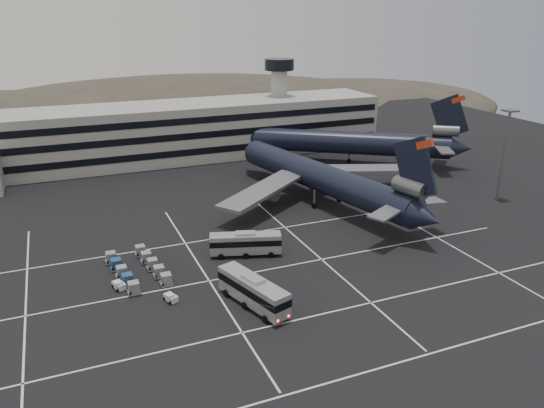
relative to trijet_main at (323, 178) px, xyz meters
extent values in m
plane|color=black|center=(-24.01, -26.76, -5.25)|extent=(260.00, 260.00, 0.00)
cube|color=silver|center=(-24.01, -48.76, -5.24)|extent=(90.00, 0.25, 0.01)
cube|color=silver|center=(-24.01, -36.76, -5.24)|extent=(90.00, 0.25, 0.01)
cube|color=silver|center=(-24.01, -22.76, -5.24)|extent=(90.00, 0.25, 0.01)
cube|color=silver|center=(-24.01, -8.76, -5.24)|extent=(90.00, 0.25, 0.01)
cube|color=silver|center=(-54.01, -20.76, -5.24)|extent=(0.25, 55.00, 0.01)
cube|color=silver|center=(-30.01, -20.76, -5.24)|extent=(0.25, 55.00, 0.01)
cube|color=silver|center=(-12.01, -20.76, -5.24)|extent=(0.25, 55.00, 0.01)
cube|color=silver|center=(9.99, -20.76, -5.24)|extent=(0.25, 55.00, 0.01)
cube|color=gray|center=(-24.01, 45.24, 1.75)|extent=(120.00, 18.00, 14.00)
cube|color=black|center=(-24.01, 36.19, -1.75)|extent=(118.00, 0.20, 1.60)
cube|color=black|center=(-24.01, 36.19, 2.25)|extent=(118.00, 0.20, 1.60)
cube|color=black|center=(-24.01, 36.19, 5.95)|extent=(118.00, 0.20, 1.60)
cylinder|color=gray|center=(10.99, 47.24, 5.75)|extent=(4.40, 4.40, 22.00)
cylinder|color=black|center=(10.99, 47.24, 17.25)|extent=(8.00, 8.00, 3.00)
ellipsoid|color=#38332B|center=(5.99, 143.24, -18.75)|extent=(252.00, 180.00, 44.00)
ellipsoid|color=#38332B|center=(85.99, 143.24, -14.25)|extent=(168.00, 120.00, 24.00)
cylinder|color=slate|center=(33.99, -11.76, 3.75)|extent=(0.50, 0.50, 18.00)
cube|color=slate|center=(33.99, -11.76, 12.85)|extent=(2.40, 2.40, 0.35)
cylinder|color=black|center=(-0.10, 0.49, -0.05)|extent=(15.39, 48.12, 5.60)
cone|color=black|center=(-5.51, 26.13, -0.05)|extent=(6.41, 5.56, 5.60)
cone|color=black|center=(5.37, -25.44, -0.05)|extent=(5.96, 5.93, 5.04)
cube|color=black|center=(4.64, -22.01, 7.35)|extent=(2.44, 9.37, 10.97)
cube|color=#B73218|center=(4.95, -23.48, 11.55)|extent=(1.21, 3.28, 2.24)
cylinder|color=#595B60|center=(4.54, -21.52, 4.05)|extent=(3.88, 6.43, 2.70)
cube|color=slate|center=(0.33, -21.90, 0.55)|extent=(8.16, 5.97, 0.87)
cube|color=slate|center=(8.55, -20.17, 0.55)|extent=(7.51, 3.21, 0.87)
cube|color=slate|center=(-12.75, -0.13, -0.85)|extent=(21.33, 16.84, 1.75)
cylinder|color=#595B60|center=(-10.43, 3.42, -2.55)|extent=(3.78, 5.94, 2.70)
cube|color=slate|center=(11.71, 5.03, -0.85)|extent=(22.62, 9.27, 1.75)
cylinder|color=#595B60|center=(8.16, 7.35, -2.55)|extent=(3.78, 5.94, 2.70)
cylinder|color=slate|center=(-3.27, 15.52, -3.05)|extent=(0.44, 0.44, 3.00)
cylinder|color=black|center=(-3.27, 15.52, -4.70)|extent=(0.72, 1.18, 1.10)
cylinder|color=slate|center=(-2.82, -2.13, -3.05)|extent=(0.44, 0.44, 3.00)
cylinder|color=black|center=(-2.82, -2.13, -4.70)|extent=(0.72, 1.18, 1.10)
cylinder|color=slate|center=(3.44, -0.80, -3.05)|extent=(0.44, 0.44, 3.00)
cylinder|color=black|center=(3.44, -0.80, -4.70)|extent=(0.72, 1.18, 1.10)
cylinder|color=black|center=(20.12, 23.74, -0.05)|extent=(42.63, 31.96, 5.60)
cone|color=black|center=(-1.41, 38.67, -0.05)|extent=(6.89, 7.17, 5.60)
cone|color=black|center=(41.90, 8.64, -0.05)|extent=(6.98, 6.99, 5.04)
cube|color=black|center=(39.02, 10.63, 7.35)|extent=(8.07, 5.81, 10.97)
cube|color=#B73218|center=(40.26, 9.78, 11.55)|extent=(2.97, 2.29, 2.24)
cylinder|color=#595B60|center=(38.61, 10.92, 4.05)|extent=(6.47, 5.64, 2.70)
cube|color=slate|center=(35.81, 7.75, 0.55)|extent=(5.85, 8.16, 0.87)
cube|color=slate|center=(40.59, 14.65, 0.55)|extent=(7.66, 7.47, 0.87)
cylinder|color=slate|center=(20.12, 23.74, -3.05)|extent=(0.44, 0.44, 3.00)
cylinder|color=black|center=(20.12, 23.74, -4.70)|extent=(1.19, 1.04, 1.10)
cube|color=gray|center=(-26.59, -31.49, -3.03)|extent=(6.13, 12.18, 3.25)
cube|color=black|center=(-26.59, -31.49, -2.64)|extent=(6.20, 12.26, 1.03)
cube|color=gray|center=(-26.59, -31.49, -1.21)|extent=(2.62, 3.62, 0.38)
cylinder|color=black|center=(-26.64, -35.88, -4.73)|extent=(0.64, 1.10, 1.04)
cylinder|color=black|center=(-24.06, -35.07, -4.73)|extent=(0.64, 1.10, 1.04)
cylinder|color=black|center=(-27.88, -31.89, -4.73)|extent=(0.64, 1.10, 1.04)
cylinder|color=black|center=(-25.29, -31.09, -4.73)|extent=(0.64, 1.10, 1.04)
cylinder|color=black|center=(-29.12, -27.91, -4.73)|extent=(0.64, 1.10, 1.04)
cylinder|color=black|center=(-26.53, -27.10, -4.73)|extent=(0.64, 1.10, 1.04)
cube|color=#FF0C05|center=(-25.64, -37.46, -4.27)|extent=(0.28, 0.16, 0.24)
cube|color=#FF0C05|center=(-23.98, -36.94, -4.27)|extent=(0.28, 0.16, 0.24)
cube|color=gray|center=(-22.31, -16.84, -3.19)|extent=(11.29, 5.78, 3.01)
cube|color=black|center=(-22.31, -16.84, -2.83)|extent=(11.37, 5.86, 0.95)
cube|color=gray|center=(-22.31, -16.84, -1.50)|extent=(3.36, 2.45, 0.35)
cylinder|color=black|center=(-19.02, -19.22, -4.77)|extent=(1.02, 0.60, 0.96)
cylinder|color=black|center=(-18.25, -16.83, -4.77)|extent=(1.02, 0.60, 0.96)
cylinder|color=black|center=(-22.70, -18.04, -4.77)|extent=(1.02, 0.60, 0.96)
cylinder|color=black|center=(-21.93, -15.64, -4.77)|extent=(1.02, 0.60, 0.96)
cylinder|color=black|center=(-26.38, -16.85, -4.77)|extent=(1.02, 0.60, 0.96)
cylinder|color=black|center=(-25.61, -14.46, -4.77)|extent=(1.02, 0.60, 0.96)
cube|color=silver|center=(-42.11, -20.17, -4.72)|extent=(1.82, 2.37, 0.86)
cube|color=silver|center=(-41.94, -20.62, -4.15)|extent=(1.29, 1.18, 0.48)
cylinder|color=black|center=(-42.33, -21.08, -4.98)|extent=(0.39, 0.57, 0.53)
cylinder|color=black|center=(-41.35, -20.70, -4.98)|extent=(0.39, 0.57, 0.53)
cylinder|color=black|center=(-42.88, -19.65, -4.98)|extent=(0.39, 0.57, 0.53)
cylinder|color=black|center=(-41.90, -19.27, -4.98)|extent=(0.39, 0.57, 0.53)
cube|color=silver|center=(-36.24, -26.22, -4.75)|extent=(1.75, 2.27, 0.82)
cube|color=silver|center=(-36.07, -26.65, -4.20)|extent=(1.23, 1.13, 0.46)
cylinder|color=black|center=(-36.44, -27.09, -4.99)|extent=(0.37, 0.55, 0.51)
cylinder|color=black|center=(-35.51, -26.72, -4.99)|extent=(0.37, 0.55, 0.51)
cylinder|color=black|center=(-36.97, -25.73, -4.99)|extent=(0.37, 0.55, 0.51)
cylinder|color=black|center=(-36.04, -25.36, -4.99)|extent=(0.37, 0.55, 0.51)
cube|color=#2D2D30|center=(-40.41, -22.29, -5.10)|extent=(2.05, 2.28, 0.17)
cylinder|color=black|center=(-40.41, -22.29, -5.16)|extent=(0.09, 0.18, 0.18)
cube|color=#93969C|center=(-40.41, -22.29, -4.28)|extent=(1.63, 1.63, 1.47)
cube|color=#2D2D30|center=(-35.86, -21.57, -5.10)|extent=(2.05, 2.28, 0.17)
cylinder|color=black|center=(-35.86, -21.57, -5.16)|extent=(0.09, 0.18, 0.18)
cube|color=#93969C|center=(-35.86, -21.57, -4.28)|extent=(1.63, 1.63, 1.47)
cube|color=#2D2D30|center=(-40.84, -19.56, -5.10)|extent=(2.05, 2.28, 0.17)
cylinder|color=black|center=(-40.84, -19.56, -5.16)|extent=(0.09, 0.18, 0.18)
cube|color=navy|center=(-40.84, -19.56, -4.28)|extent=(1.63, 1.63, 1.47)
cube|color=#2D2D30|center=(-36.29, -18.84, -5.10)|extent=(2.05, 2.28, 0.17)
cylinder|color=black|center=(-36.29, -18.84, -5.16)|extent=(0.09, 0.18, 0.18)
cube|color=#93969C|center=(-36.29, -18.84, -4.28)|extent=(1.63, 1.63, 1.47)
cube|color=#2D2D30|center=(-41.27, -16.83, -5.10)|extent=(2.05, 2.28, 0.17)
cylinder|color=black|center=(-41.27, -16.83, -5.16)|extent=(0.09, 0.18, 0.18)
cube|color=#93969C|center=(-41.27, -16.83, -4.28)|extent=(1.63, 1.63, 1.47)
cube|color=#2D2D30|center=(-36.72, -16.11, -5.10)|extent=(2.05, 2.28, 0.17)
cylinder|color=black|center=(-36.72, -16.11, -5.16)|extent=(0.09, 0.18, 0.18)
cube|color=#93969C|center=(-36.72, -16.11, -4.28)|extent=(1.63, 1.63, 1.47)
cube|color=#2D2D30|center=(-41.70, -14.10, -5.10)|extent=(2.05, 2.28, 0.17)
cylinder|color=black|center=(-41.70, -14.10, -5.16)|extent=(0.09, 0.18, 0.18)
cube|color=navy|center=(-41.70, -14.10, -4.28)|extent=(1.63, 1.63, 1.47)
cube|color=#2D2D30|center=(-37.15, -13.38, -5.10)|extent=(2.05, 2.28, 0.17)
cylinder|color=black|center=(-37.15, -13.38, -5.16)|extent=(0.09, 0.18, 0.18)
cube|color=#93969C|center=(-37.15, -13.38, -4.28)|extent=(1.63, 1.63, 1.47)
cube|color=#2D2D30|center=(-42.13, -11.37, -5.10)|extent=(2.05, 2.28, 0.17)
cylinder|color=black|center=(-42.13, -11.37, -5.16)|extent=(0.09, 0.18, 0.18)
cube|color=#93969C|center=(-42.13, -11.37, -4.28)|extent=(1.63, 1.63, 1.47)
cube|color=#2D2D30|center=(-37.58, -10.65, -5.10)|extent=(2.05, 2.28, 0.17)
cylinder|color=black|center=(-37.58, -10.65, -5.16)|extent=(0.09, 0.18, 0.18)
cube|color=#93969C|center=(-37.58, -10.65, -4.28)|extent=(1.63, 1.63, 1.47)
camera|label=1|loc=(-47.51, -88.09, 30.94)|focal=35.00mm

